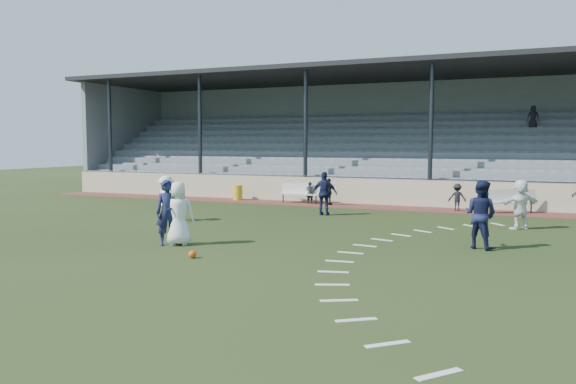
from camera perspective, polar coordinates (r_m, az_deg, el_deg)
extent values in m
plane|color=#243114|center=(15.87, -3.58, -5.41)|extent=(90.00, 90.00, 0.00)
cube|color=#5B2B24|center=(25.58, 7.09, -1.44)|extent=(34.00, 2.00, 0.02)
cube|color=beige|center=(26.53, 7.73, 0.06)|extent=(34.00, 0.18, 1.20)
cube|color=silver|center=(26.54, 1.16, -0.22)|extent=(2.01, 0.46, 0.06)
cube|color=silver|center=(26.72, 1.34, 0.35)|extent=(2.00, 0.12, 0.54)
cylinder|color=#2C2F34|center=(26.92, -0.50, -0.64)|extent=(0.06, 0.06, 0.40)
cylinder|color=#2C2F34|center=(26.24, 2.86, -0.79)|extent=(0.06, 0.06, 0.40)
cube|color=silver|center=(24.51, 21.69, -1.01)|extent=(1.98, 1.21, 0.06)
cube|color=silver|center=(24.71, 21.72, -0.38)|extent=(1.84, 0.90, 0.54)
cylinder|color=#2C2F34|center=(24.21, 19.83, -1.57)|extent=(0.06, 0.06, 0.40)
cylinder|color=#2C2F34|center=(24.89, 23.47, -1.51)|extent=(0.06, 0.06, 0.40)
cylinder|color=gold|center=(28.19, -5.11, -0.06)|extent=(0.46, 0.46, 0.74)
sphere|color=#E84E0D|center=(14.27, -9.69, -6.25)|extent=(0.19, 0.19, 0.19)
imported|color=white|center=(16.02, -11.06, -2.14)|extent=(1.05, 0.93, 1.80)
imported|color=#15193B|center=(16.06, -12.10, -2.06)|extent=(0.80, 0.76, 1.84)
imported|color=#15193B|center=(16.08, 18.98, -2.17)|extent=(1.12, 1.02, 1.87)
imported|color=white|center=(21.03, -12.28, -0.65)|extent=(1.19, 1.22, 1.67)
imported|color=#15193B|center=(22.28, 3.73, -0.16)|extent=(1.06, 0.54, 1.73)
imported|color=white|center=(20.18, 22.53, -1.16)|extent=(1.51, 1.35, 1.67)
imported|color=black|center=(26.38, 2.24, -0.07)|extent=(0.38, 0.26, 1.03)
imported|color=black|center=(25.86, 4.18, 0.03)|extent=(0.77, 0.48, 1.22)
imported|color=black|center=(24.69, 16.81, -0.50)|extent=(0.81, 0.57, 1.14)
cube|color=gray|center=(27.06, 8.04, 0.15)|extent=(34.00, 0.80, 1.20)
cube|color=gray|center=(27.11, 8.12, 1.54)|extent=(33.00, 0.28, 0.10)
cube|color=gray|center=(27.81, 8.48, 0.69)|extent=(34.00, 0.80, 1.60)
cube|color=gray|center=(27.86, 8.56, 2.45)|extent=(33.00, 0.28, 0.10)
cube|color=gray|center=(28.57, 8.89, 1.20)|extent=(34.00, 0.80, 2.00)
cube|color=gray|center=(28.62, 8.97, 3.31)|extent=(33.00, 0.28, 0.10)
cube|color=gray|center=(29.33, 9.29, 1.68)|extent=(34.00, 0.80, 2.40)
cube|color=gray|center=(29.39, 9.37, 4.13)|extent=(33.00, 0.28, 0.10)
cube|color=gray|center=(30.10, 9.66, 2.14)|extent=(34.00, 0.80, 2.80)
cube|color=gray|center=(30.16, 9.75, 4.90)|extent=(33.00, 0.28, 0.10)
cube|color=gray|center=(30.87, 10.02, 2.58)|extent=(34.00, 0.80, 3.20)
cube|color=gray|center=(30.94, 10.11, 5.64)|extent=(33.00, 0.28, 0.10)
cube|color=gray|center=(31.64, 10.35, 2.99)|extent=(34.00, 0.80, 3.60)
cube|color=gray|center=(31.73, 10.45, 6.34)|extent=(33.00, 0.28, 0.10)
cube|color=gray|center=(32.41, 10.68, 3.39)|extent=(34.00, 0.80, 4.00)
cube|color=gray|center=(32.52, 10.77, 7.00)|extent=(33.00, 0.28, 0.10)
cube|color=gray|center=(33.19, 10.98, 3.76)|extent=(34.00, 0.80, 4.40)
cube|color=gray|center=(33.32, 11.08, 7.64)|extent=(33.00, 0.28, 0.10)
cube|color=gray|center=(33.77, 11.23, 5.48)|extent=(34.00, 0.40, 6.40)
cube|color=gray|center=(37.91, -15.93, 5.32)|extent=(0.30, 7.80, 6.40)
cube|color=black|center=(30.19, 9.76, 11.85)|extent=(34.60, 9.00, 0.22)
cylinder|color=#2C2F34|center=(33.77, -17.62, 5.42)|extent=(0.20, 0.20, 6.50)
cylinder|color=#2C2F34|center=(30.20, -8.93, 5.67)|extent=(0.20, 0.20, 6.50)
cylinder|color=#2C2F34|center=(27.48, 1.78, 5.80)|extent=(0.20, 0.20, 6.50)
cylinder|color=#2C2F34|center=(25.90, 14.30, 5.70)|extent=(0.20, 0.20, 6.50)
cylinder|color=#2C2F34|center=(26.48, 7.75, 1.46)|extent=(34.00, 0.05, 0.05)
imported|color=black|center=(30.89, 23.64, 7.01)|extent=(0.60, 0.44, 1.14)
cube|color=white|center=(21.15, 20.51, -3.09)|extent=(0.54, 0.61, 0.01)
cube|color=white|center=(20.43, 18.09, -3.29)|extent=(0.59, 0.56, 0.01)
cube|color=white|center=(19.63, 15.75, -3.56)|extent=(0.64, 0.51, 0.01)
cube|color=white|center=(18.78, 13.53, -3.89)|extent=(0.67, 0.44, 0.01)
cube|color=white|center=(17.86, 11.44, -4.31)|extent=(0.70, 0.37, 0.01)
cube|color=white|center=(16.89, 9.52, -4.81)|extent=(0.71, 0.29, 0.01)
cube|color=white|center=(15.88, 7.81, -5.42)|extent=(0.71, 0.21, 0.01)
cube|color=white|center=(14.82, 6.36, -6.15)|extent=(0.70, 0.12, 0.01)
cube|color=white|center=(13.74, 5.26, -7.03)|extent=(0.71, 0.21, 0.01)
cube|color=white|center=(12.63, 4.60, -8.09)|extent=(0.71, 0.29, 0.01)
cube|color=white|center=(11.53, 4.52, -9.37)|extent=(0.70, 0.37, 0.01)
cube|color=white|center=(10.43, 5.22, -10.92)|extent=(0.67, 0.44, 0.01)
cube|color=white|center=(9.38, 6.96, -12.77)|extent=(0.64, 0.51, 0.01)
cube|color=white|center=(8.40, 10.10, -14.97)|extent=(0.59, 0.56, 0.01)
cube|color=white|center=(7.54, 15.09, -17.45)|extent=(0.54, 0.61, 0.01)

